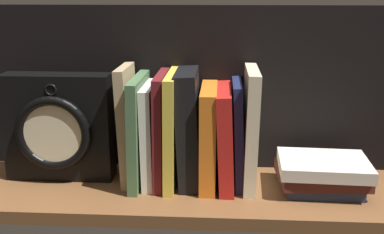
{
  "coord_description": "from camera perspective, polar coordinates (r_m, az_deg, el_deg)",
  "views": [
    {
      "loc": [
        7.05,
        -85.12,
        38.24
      ],
      "look_at": [
        1.5,
        3.0,
        13.62
      ],
      "focal_mm": 43.52,
      "sensor_mm": 36.0,
      "label": 1
    }
  ],
  "objects": [
    {
      "name": "book_red_requiem",
      "position": [
        0.93,
        4.07,
        -2.4
      ],
      "size": [
        3.76,
        16.88,
        19.52
      ],
      "primitive_type": "cube",
      "rotation": [
        0.0,
        -0.05,
        0.0
      ],
      "color": "red",
      "rests_on": "ground_plane"
    },
    {
      "name": "book_green_romantic",
      "position": [
        0.94,
        -6.52,
        -1.58
      ],
      "size": [
        2.22,
        16.96,
        21.51
      ],
      "primitive_type": "cube",
      "rotation": [
        0.0,
        0.01,
        0.0
      ],
      "color": "#476B44",
      "rests_on": "ground_plane"
    },
    {
      "name": "book_black_skeptic",
      "position": [
        0.92,
        -0.37,
        -1.33
      ],
      "size": [
        5.21,
        13.99,
        22.92
      ],
      "primitive_type": "cube",
      "rotation": [
        0.0,
        -0.05,
        0.0
      ],
      "color": "black",
      "rests_on": "ground_plane"
    },
    {
      "name": "book_stack_side",
      "position": [
        0.95,
        15.64,
        -6.61
      ],
      "size": [
        17.49,
        13.95,
        6.45
      ],
      "color": "#232D4C",
      "rests_on": "ground_plane"
    },
    {
      "name": "ground_plane",
      "position": [
        0.94,
        -1.04,
        -9.23
      ],
      "size": [
        86.74,
        25.36,
        2.5
      ],
      "primitive_type": "cube",
      "color": "brown"
    },
    {
      "name": "book_tan_shortstories",
      "position": [
        0.94,
        -7.88,
        -0.96
      ],
      "size": [
        2.63,
        12.03,
        23.56
      ],
      "primitive_type": "cube",
      "rotation": [
        0.0,
        -0.03,
        0.0
      ],
      "color": "tan",
      "rests_on": "ground_plane"
    },
    {
      "name": "book_yellow_seinlanguage",
      "position": [
        0.93,
        -2.43,
        -1.42
      ],
      "size": [
        2.22,
        16.65,
        22.33
      ],
      "primitive_type": "cube",
      "rotation": [
        0.0,
        0.01,
        0.0
      ],
      "color": "gold",
      "rests_on": "ground_plane"
    },
    {
      "name": "book_navy_bierce",
      "position": [
        0.92,
        5.66,
        -2.03
      ],
      "size": [
        2.59,
        13.1,
        20.8
      ],
      "primitive_type": "cube",
      "rotation": [
        0.0,
        -0.04,
        0.0
      ],
      "color": "#192147",
      "rests_on": "ground_plane"
    },
    {
      "name": "back_panel",
      "position": [
        1.0,
        -0.53,
        3.52
      ],
      "size": [
        86.74,
        1.2,
        34.84
      ],
      "primitive_type": "cube",
      "color": "black",
      "rests_on": "ground_plane"
    },
    {
      "name": "book_white_catcher",
      "position": [
        0.94,
        -5.1,
        -2.06
      ],
      "size": [
        2.36,
        14.1,
        19.98
      ],
      "primitive_type": "cube",
      "rotation": [
        0.0,
        -0.01,
        0.0
      ],
      "color": "silver",
      "rests_on": "ground_plane"
    },
    {
      "name": "book_maroon_dawkins",
      "position": [
        0.93,
        -3.75,
        -1.45
      ],
      "size": [
        1.92,
        15.13,
        22.16
      ],
      "primitive_type": "cube",
      "rotation": [
        0.0,
        0.01,
        0.0
      ],
      "color": "maroon",
      "rests_on": "ground_plane"
    },
    {
      "name": "book_orange_pandolfini",
      "position": [
        0.93,
        2.05,
        -2.32
      ],
      "size": [
        3.12,
        16.25,
        19.57
      ],
      "primitive_type": "cube",
      "rotation": [
        0.0,
        -0.0,
        0.0
      ],
      "color": "orange",
      "rests_on": "ground_plane"
    },
    {
      "name": "framed_clock",
      "position": [
        0.98,
        -16.08,
        -1.27
      ],
      "size": [
        21.76,
        7.03,
        21.76
      ],
      "color": "black",
      "rests_on": "ground_plane"
    },
    {
      "name": "book_cream_twain",
      "position": [
        0.92,
        7.11,
        -1.31
      ],
      "size": [
        2.65,
        15.69,
        23.3
      ],
      "primitive_type": "cube",
      "rotation": [
        0.0,
        0.01,
        0.0
      ],
      "color": "beige",
      "rests_on": "ground_plane"
    }
  ]
}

